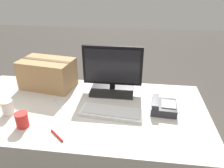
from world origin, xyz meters
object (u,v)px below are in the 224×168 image
(paper_cup_left, at_px, (7,107))
(spoon, at_px, (57,102))
(keyboard, at_px, (111,112))
(cardboard_box, at_px, (48,74))
(desk_phone, at_px, (163,106))
(monitor, at_px, (112,75))
(paper_cup_right, at_px, (22,120))
(pen_marker, at_px, (57,135))

(paper_cup_left, distance_m, spoon, 0.34)
(keyboard, distance_m, cardboard_box, 0.69)
(cardboard_box, bearing_deg, desk_phone, -15.35)
(desk_phone, bearing_deg, spoon, -176.54)
(spoon, bearing_deg, monitor, -101.90)
(monitor, height_order, paper_cup_right, monitor)
(spoon, xyz_separation_m, cardboard_box, (-0.16, 0.25, 0.12))
(spoon, bearing_deg, cardboard_box, -9.82)
(paper_cup_right, relative_size, cardboard_box, 0.21)
(desk_phone, xyz_separation_m, paper_cup_right, (-0.89, -0.30, 0.02))
(paper_cup_left, relative_size, paper_cup_right, 1.05)
(paper_cup_right, bearing_deg, desk_phone, 18.31)
(keyboard, distance_m, spoon, 0.44)
(pen_marker, bearing_deg, paper_cup_left, 16.98)
(paper_cup_left, xyz_separation_m, pen_marker, (0.41, -0.18, -0.05))
(keyboard, relative_size, paper_cup_left, 4.33)
(desk_phone, distance_m, paper_cup_left, 1.07)
(keyboard, distance_m, paper_cup_left, 0.71)
(keyboard, xyz_separation_m, paper_cup_left, (-0.71, -0.09, 0.04))
(keyboard, height_order, desk_phone, desk_phone)
(paper_cup_left, bearing_deg, spoon, 33.74)
(spoon, bearing_deg, keyboard, -144.97)
(desk_phone, height_order, cardboard_box, cardboard_box)
(monitor, xyz_separation_m, spoon, (-0.39, -0.23, -0.15))
(spoon, bearing_deg, pen_marker, 158.08)
(cardboard_box, relative_size, pen_marker, 4.26)
(keyboard, relative_size, pen_marker, 4.08)
(desk_phone, relative_size, paper_cup_left, 1.93)
(paper_cup_left, bearing_deg, desk_phone, 9.49)
(keyboard, bearing_deg, spoon, 172.23)
(paper_cup_right, bearing_deg, monitor, 46.47)
(cardboard_box, height_order, pen_marker, cardboard_box)
(pen_marker, bearing_deg, paper_cup_right, 26.10)
(monitor, bearing_deg, desk_phone, -31.42)
(desk_phone, distance_m, spoon, 0.78)
(keyboard, relative_size, cardboard_box, 0.96)
(paper_cup_left, height_order, cardboard_box, cardboard_box)
(monitor, xyz_separation_m, keyboard, (0.03, -0.33, -0.14))
(keyboard, distance_m, desk_phone, 0.36)
(monitor, bearing_deg, keyboard, -84.01)
(keyboard, bearing_deg, paper_cup_left, -167.81)
(desk_phone, bearing_deg, cardboard_box, 168.71)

